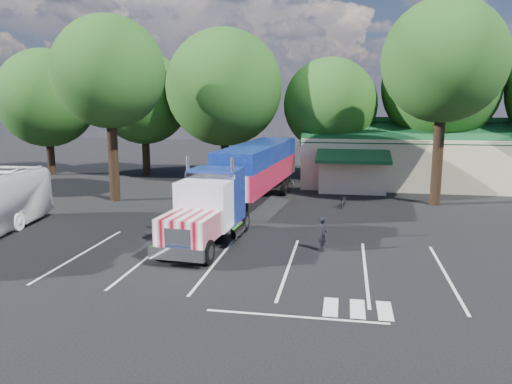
% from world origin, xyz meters
% --- Properties ---
extents(ground, '(120.00, 120.00, 0.00)m').
position_xyz_m(ground, '(0.00, 0.00, 0.00)').
color(ground, black).
rests_on(ground, ground).
extents(event_hall, '(24.20, 14.12, 5.55)m').
position_xyz_m(event_hall, '(13.74, 17.81, 2.21)').
color(event_hall, '#C2AE90').
rests_on(event_hall, ground).
extents(tree_row_a, '(9.00, 9.00, 11.68)m').
position_xyz_m(tree_row_a, '(-22.00, 16.50, 7.16)').
color(tree_row_a, black).
rests_on(tree_row_a, ground).
extents(tree_row_b, '(8.40, 8.40, 11.35)m').
position_xyz_m(tree_row_b, '(-13.00, 17.80, 7.13)').
color(tree_row_b, black).
rests_on(tree_row_b, ground).
extents(tree_row_c, '(10.00, 10.00, 13.05)m').
position_xyz_m(tree_row_c, '(-5.00, 16.20, 8.04)').
color(tree_row_c, black).
rests_on(tree_row_c, ground).
extents(tree_row_d, '(8.00, 8.00, 10.60)m').
position_xyz_m(tree_row_d, '(4.00, 17.50, 6.58)').
color(tree_row_d, black).
rests_on(tree_row_d, ground).
extents(tree_row_e, '(9.60, 9.60, 12.90)m').
position_xyz_m(tree_row_e, '(13.00, 18.00, 8.09)').
color(tree_row_e, black).
rests_on(tree_row_e, ground).
extents(tree_near_left, '(7.60, 7.60, 12.65)m').
position_xyz_m(tree_near_left, '(-10.50, 6.00, 8.81)').
color(tree_near_left, black).
rests_on(tree_near_left, ground).
extents(tree_near_right, '(8.00, 8.00, 13.50)m').
position_xyz_m(tree_near_right, '(11.50, 8.50, 9.46)').
color(tree_near_right, black).
rests_on(tree_near_right, ground).
extents(semi_truck, '(4.33, 20.57, 4.28)m').
position_xyz_m(semi_truck, '(-0.51, 3.89, 2.42)').
color(semi_truck, black).
rests_on(semi_truck, ground).
extents(woman, '(0.49, 0.65, 1.63)m').
position_xyz_m(woman, '(4.50, -3.49, 0.81)').
color(woman, black).
rests_on(woman, ground).
extents(bicycle, '(0.77, 1.71, 0.87)m').
position_xyz_m(bicycle, '(5.42, 6.42, 0.43)').
color(bicycle, black).
rests_on(bicycle, ground).
extents(silver_sedan, '(3.81, 1.69, 1.21)m').
position_xyz_m(silver_sedan, '(6.40, 14.00, 0.61)').
color(silver_sedan, '#9C9FA3').
rests_on(silver_sedan, ground).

